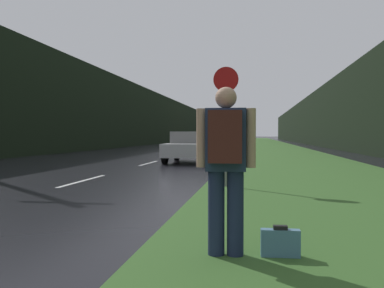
{
  "coord_description": "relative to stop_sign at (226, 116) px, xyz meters",
  "views": [
    {
      "loc": [
        4.66,
        -2.08,
        1.27
      ],
      "look_at": [
        2.15,
        14.1,
        0.89
      ],
      "focal_mm": 38.0,
      "sensor_mm": 36.0,
      "label": 1
    }
  ],
  "objects": [
    {
      "name": "lane_stripe_c",
      "position": [
        -3.97,
        7.75,
        -1.72
      ],
      "size": [
        0.12,
        3.0,
        0.01
      ],
      "primitive_type": "cube",
      "color": "silver",
      "rests_on": "ground_plane"
    },
    {
      "name": "treeline_far_side",
      "position": [
        -13.39,
        42.29,
        1.76
      ],
      "size": [
        2.0,
        140.0,
        6.97
      ],
      "primitive_type": "cube",
      "color": "black",
      "rests_on": "ground_plane"
    },
    {
      "name": "stop_sign",
      "position": [
        0.0,
        0.0,
        0.0
      ],
      "size": [
        0.61,
        0.07,
        2.9
      ],
      "color": "slate",
      "rests_on": "ground_plane"
    },
    {
      "name": "car_passing_near",
      "position": [
        -2.26,
        8.72,
        -1.01
      ],
      "size": [
        1.97,
        4.37,
        1.41
      ],
      "rotation": [
        0.0,
        0.0,
        3.14
      ],
      "color": "#BCBCBC",
      "rests_on": "ground_plane"
    },
    {
      "name": "suitcase",
      "position": [
        0.95,
        -5.58,
        -1.57
      ],
      "size": [
        0.4,
        0.12,
        0.34
      ],
      "rotation": [
        0.0,
        0.0,
        0.04
      ],
      "color": "teal",
      "rests_on": "ground_plane"
    },
    {
      "name": "treeline_near_side",
      "position": [
        8.45,
        42.29,
        1.43
      ],
      "size": [
        2.0,
        140.0,
        6.3
      ],
      "primitive_type": "cube",
      "color": "black",
      "rests_on": "ground_plane"
    },
    {
      "name": "delivery_truck",
      "position": [
        -5.68,
        59.26,
        0.03
      ],
      "size": [
        2.43,
        8.08,
        3.32
      ],
      "color": "#6E684F",
      "rests_on": "ground_plane"
    },
    {
      "name": "grass_verge",
      "position": [
        2.45,
        32.29,
        -1.71
      ],
      "size": [
        6.0,
        240.0,
        0.02
      ],
      "primitive_type": "cube",
      "color": "#386028",
      "rests_on": "ground_plane"
    },
    {
      "name": "hitchhiker_with_backpack",
      "position": [
        0.4,
        -5.65,
        -0.71
      ],
      "size": [
        0.61,
        0.43,
        1.76
      ],
      "rotation": [
        0.0,
        0.0,
        0.04
      ],
      "color": "#1E2847",
      "rests_on": "ground_plane"
    },
    {
      "name": "lane_stripe_b",
      "position": [
        -3.97,
        0.75,
        -1.72
      ],
      "size": [
        0.12,
        3.0,
        0.01
      ],
      "primitive_type": "cube",
      "color": "silver",
      "rests_on": "ground_plane"
    },
    {
      "name": "lane_stripe_d",
      "position": [
        -3.97,
        14.75,
        -1.72
      ],
      "size": [
        0.12,
        3.0,
        0.01
      ],
      "primitive_type": "cube",
      "color": "silver",
      "rests_on": "ground_plane"
    },
    {
      "name": "car_passing_far",
      "position": [
        -2.26,
        28.62,
        -0.96
      ],
      "size": [
        1.85,
        4.43,
        1.53
      ],
      "rotation": [
        0.0,
        0.0,
        3.14
      ],
      "color": "#BCBCBC",
      "rests_on": "ground_plane"
    }
  ]
}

